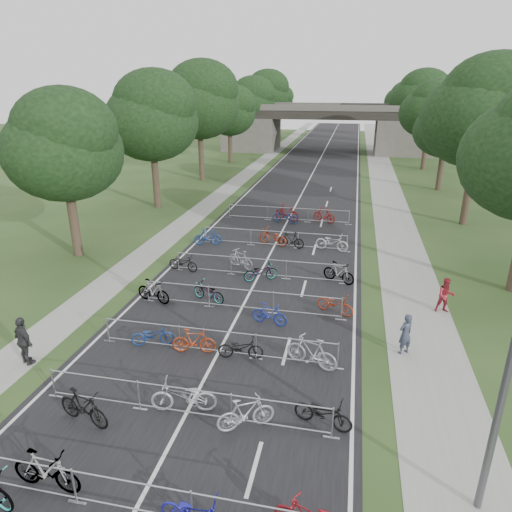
{
  "coord_description": "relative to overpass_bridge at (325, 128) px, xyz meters",
  "views": [
    {
      "loc": [
        4.65,
        -7.39,
        9.88
      ],
      "look_at": [
        -0.18,
        15.27,
        1.1
      ],
      "focal_mm": 32.0,
      "sensor_mm": 36.0,
      "label": 1
    }
  ],
  "objects": [
    {
      "name": "lane_markings",
      "position": [
        0.0,
        -15.0,
        -3.53
      ],
      "size": [
        0.12,
        140.0,
        0.0
      ],
      "primitive_type": "cube",
      "color": "silver",
      "rests_on": "ground"
    },
    {
      "name": "bike_7",
      "position": [
        4.3,
        -60.93,
        -3.05
      ],
      "size": [
        1.96,
        1.09,
        0.98
      ],
      "primitive_type": "imported",
      "rotation": [
        0.0,
        0.0,
        1.32
      ],
      "color": "black",
      "rests_on": "ground"
    },
    {
      "name": "bike_22",
      "position": [
        1.09,
        -44.96,
        -3.0
      ],
      "size": [
        1.83,
        0.88,
        1.06
      ],
      "primitive_type": "imported",
      "rotation": [
        0.0,
        0.0,
        4.49
      ],
      "color": "black",
      "rests_on": "ground"
    },
    {
      "name": "tree_left_5",
      "position": [
        -11.39,
        10.93,
        4.58
      ],
      "size": [
        8.4,
        8.4,
        12.81
      ],
      "color": "#33261C",
      "rests_on": "ground"
    },
    {
      "name": "bike_15",
      "position": [
        4.3,
        -53.39,
        -3.06
      ],
      "size": [
        1.9,
        1.29,
        0.95
      ],
      "primitive_type": "imported",
      "rotation": [
        0.0,
        0.0,
        1.16
      ],
      "color": "maroon",
      "rests_on": "ground"
    },
    {
      "name": "bike_14",
      "position": [
        1.55,
        -55.03,
        -3.04
      ],
      "size": [
        1.7,
        0.8,
        0.99
      ],
      "primitive_type": "imported",
      "rotation": [
        0.0,
        0.0,
        1.35
      ],
      "color": "navy",
      "rests_on": "ground"
    },
    {
      "name": "bike_13",
      "position": [
        -1.74,
        -53.41,
        -3.05
      ],
      "size": [
        1.94,
        1.29,
        0.96
      ],
      "primitive_type": "imported",
      "rotation": [
        0.0,
        0.0,
        4.32
      ],
      "color": "#A5A8AD",
      "rests_on": "ground"
    },
    {
      "name": "bike_1",
      "position": [
        -2.48,
        -64.75,
        -2.93
      ],
      "size": [
        2.02,
        0.66,
        1.2
      ],
      "primitive_type": "imported",
      "rotation": [
        0.0,
        0.0,
        1.52
      ],
      "color": "#A5A8AD",
      "rests_on": "ground"
    },
    {
      "name": "tree_right_1",
      "position": [
        13.11,
        -37.07,
        4.37
      ],
      "size": [
        8.18,
        8.18,
        12.47
      ],
      "color": "#33261C",
      "rests_on": "ground"
    },
    {
      "name": "tree_left_3",
      "position": [
        -11.39,
        -13.07,
        2.96
      ],
      "size": [
        6.72,
        6.72,
        10.25
      ],
      "color": "#33261C",
      "rests_on": "ground"
    },
    {
      "name": "tree_right_3",
      "position": [
        13.11,
        -13.07,
        3.39
      ],
      "size": [
        7.17,
        7.17,
        10.93
      ],
      "color": "#33261C",
      "rests_on": "ground"
    },
    {
      "name": "barrier_row_4",
      "position": [
        0.0,
        -50.0,
        -2.99
      ],
      "size": [
        9.7,
        0.08,
        1.1
      ],
      "color": "#A5A8AD",
      "rests_on": "ground"
    },
    {
      "name": "bike_21",
      "position": [
        -0.15,
        -44.64,
        -2.99
      ],
      "size": [
        2.19,
        1.46,
        1.09
      ],
      "primitive_type": "imported",
      "rotation": [
        0.0,
        0.0,
        4.32
      ],
      "color": "maroon",
      "rests_on": "ground"
    },
    {
      "name": "overpass_bridge",
      "position": [
        0.0,
        0.0,
        0.0
      ],
      "size": [
        31.0,
        8.0,
        7.05
      ],
      "color": "#4E4C45",
      "rests_on": "ground"
    },
    {
      "name": "tree_left_4",
      "position": [
        -11.39,
        -1.07,
        3.77
      ],
      "size": [
        7.56,
        7.56,
        11.53
      ],
      "color": "#33261C",
      "rests_on": "ground"
    },
    {
      "name": "pedestrian_a",
      "position": [
        7.08,
        -56.18,
        -2.69
      ],
      "size": [
        0.74,
        0.69,
        1.69
      ],
      "primitive_type": "imported",
      "rotation": [
        0.0,
        0.0,
        3.79
      ],
      "color": "#2B3141",
      "rests_on": "ground"
    },
    {
      "name": "barrier_row_1",
      "position": [
        0.0,
        -61.4,
        -2.99
      ],
      "size": [
        9.7,
        0.08,
        1.1
      ],
      "color": "#A5A8AD",
      "rests_on": "ground"
    },
    {
      "name": "bike_16",
      "position": [
        -4.3,
        -50.03,
        -3.06
      ],
      "size": [
        1.88,
        0.94,
        0.95
      ],
      "primitive_type": "imported",
      "rotation": [
        0.0,
        0.0,
        1.39
      ],
      "color": "black",
      "rests_on": "ground"
    },
    {
      "name": "bike_4",
      "position": [
        -2.91,
        -62.34,
        -2.95
      ],
      "size": [
        2.03,
        1.03,
        1.17
      ],
      "primitive_type": "imported",
      "rotation": [
        0.0,
        0.0,
        1.31
      ],
      "color": "black",
      "rests_on": "ground"
    },
    {
      "name": "bike_26",
      "position": [
        -0.12,
        -39.57,
        -3.0
      ],
      "size": [
        2.11,
        1.08,
        1.06
      ],
      "primitive_type": "imported",
      "rotation": [
        0.0,
        0.0,
        4.52
      ],
      "color": "navy",
      "rests_on": "ground"
    },
    {
      "name": "bike_19",
      "position": [
        4.3,
        -49.85,
        -2.98
      ],
      "size": [
        1.87,
        1.33,
        1.11
      ],
      "primitive_type": "imported",
      "rotation": [
        0.0,
        0.0,
        1.08
      ],
      "color": "#A5A8AD",
      "rests_on": "ground"
    },
    {
      "name": "bike_20",
      "position": [
        -4.3,
        -45.5,
        -3.0
      ],
      "size": [
        1.84,
        0.93,
        1.07
      ],
      "primitive_type": "imported",
      "rotation": [
        0.0,
        0.0,
        1.82
      ],
      "color": "navy",
      "rests_on": "ground"
    },
    {
      "name": "pedestrian_c",
      "position": [
        -6.8,
        -59.88,
        -2.57
      ],
      "size": [
        1.22,
        0.91,
        1.93
      ],
      "primitive_type": "imported",
      "rotation": [
        0.0,
        0.0,
        2.7
      ],
      "color": "#2B2A2D",
      "rests_on": "ground"
    },
    {
      "name": "tree_right_4",
      "position": [
        13.11,
        -1.07,
        4.37
      ],
      "size": [
        8.18,
        8.18,
        12.47
      ],
      "color": "#33261C",
      "rests_on": "ground"
    },
    {
      "name": "road",
      "position": [
        0.0,
        -15.0,
        -3.53
      ],
      "size": [
        11.0,
        140.0,
        0.01
      ],
      "primitive_type": "cube",
      "color": "black",
      "rests_on": "ground"
    },
    {
      "name": "sidewalk_left",
      "position": [
        -7.5,
        -15.0,
        -3.53
      ],
      "size": [
        2.0,
        140.0,
        0.01
      ],
      "primitive_type": "cube",
      "color": "gray",
      "rests_on": "ground"
    },
    {
      "name": "bike_8",
      "position": [
        -2.72,
        -57.68,
        -3.09
      ],
      "size": [
        1.8,
        1.08,
        0.89
      ],
      "primitive_type": "imported",
      "rotation": [
        0.0,
        0.0,
        1.88
      ],
      "color": "navy",
      "rests_on": "ground"
    },
    {
      "name": "bike_5",
      "position": [
        -0.1,
        -61.18,
        -2.98
      ],
      "size": [
        2.22,
        1.14,
        1.11
      ],
      "primitive_type": "imported",
      "rotation": [
        0.0,
        0.0,
        4.91
      ],
      "color": "#A4A5AB",
      "rests_on": "ground"
    },
    {
      "name": "bike_23",
      "position": [
        3.67,
        -44.9,
        -2.99
      ],
      "size": [
        2.19,
        1.13,
        1.1
      ],
      "primitive_type": "imported",
      "rotation": [
        0.0,
        0.0,
        1.37
      ],
      "color": "#BBBCC4",
      "rests_on": "ground"
    },
    {
      "name": "tree_right_6",
      "position": [
        13.11,
        22.93,
        3.39
      ],
      "size": [
        7.17,
        7.17,
        10.93
      ],
      "color": "#33261C",
      "rests_on": "ground"
    },
    {
      "name": "bike_12",
      "position": [
        -4.3,
        -54.05,
        -2.97
      ],
      "size": [
        1.96,
        1.03,
        1.13
      ],
      "primitive_type": "imported",
      "rotation": [
        0.0,
        0.0,
        1.29
      ],
      "color": "#A5A8AD",
      "rests_on": "ground"
    },
    {
      "name": "barrier_row_5",
      "position": [
        0.0,
        -45.0,
        -2.99
      ],
      "size": [
        9.7,
        0.08,
        1.1
      ],
      "color": "#A5A8AD",
      "rests_on": "ground"
    },
    {
      "name": "bike_6",
      "position": [
        2.02,
        -61.52,
        -2.98
      ],
      "size": [
        1.85,
        1.35,
        1.1
      ],
      "primitive_type": "imported",
      "rotation": [
        0.0,
        0.0,
        2.09
      ],
      "color": "#A5A5AD",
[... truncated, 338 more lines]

